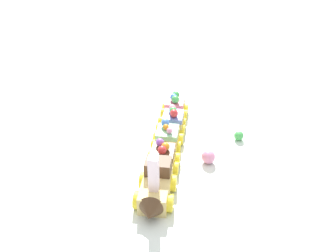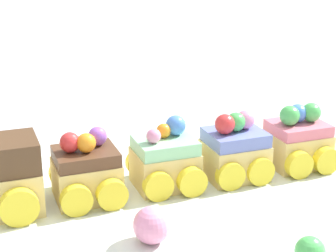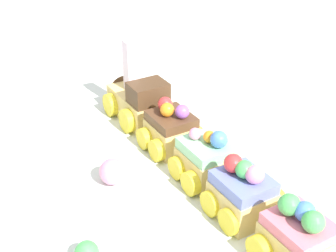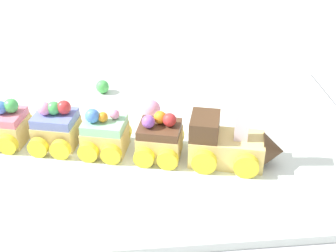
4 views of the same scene
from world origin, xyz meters
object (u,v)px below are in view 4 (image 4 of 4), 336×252
cake_car_strawberry (5,125)px  cake_car_chocolate (160,139)px  cake_car_mint (105,135)px  cake_train_locomotive (232,144)px  gumball_pink (151,109)px  gumball_green (102,87)px  cake_car_blueberry (56,129)px

cake_car_strawberry → cake_car_chocolate: bearing=-0.0°
cake_car_mint → cake_train_locomotive: bearing=0.1°
cake_car_chocolate → cake_car_mint: cake_car_mint is taller
cake_car_chocolate → cake_car_mint: (-0.08, 0.02, -0.00)m
gumball_pink → gumball_green: gumball_pink is taller
cake_car_mint → gumball_green: (-0.01, 0.18, -0.01)m
cake_car_blueberry → gumball_pink: (0.14, 0.06, -0.01)m
cake_train_locomotive → cake_car_mint: size_ratio=1.60×
cake_car_strawberry → gumball_green: cake_car_strawberry is taller
gumball_green → cake_train_locomotive: bearing=-50.8°
gumball_green → cake_car_blueberry: bearing=-110.8°
cake_car_chocolate → cake_car_mint: bearing=-179.8°
cake_train_locomotive → cake_car_strawberry: bearing=180.0°
cake_car_mint → cake_car_blueberry: bearing=179.5°
cake_car_mint → gumball_green: size_ratio=3.62×
cake_car_chocolate → cake_car_blueberry: size_ratio=1.00×
gumball_green → gumball_pink: bearing=-50.3°
cake_train_locomotive → cake_car_chocolate: bearing=-180.0°
cake_car_chocolate → gumball_pink: cake_car_chocolate is taller
cake_car_mint → cake_car_strawberry: same height
cake_car_chocolate → cake_car_strawberry: cake_car_strawberry is taller
cake_train_locomotive → cake_car_chocolate: size_ratio=1.60×
gumball_pink → cake_car_blueberry: bearing=-155.3°
gumball_pink → gumball_green: (-0.08, 0.10, -0.00)m
cake_car_blueberry → cake_car_strawberry: (-0.08, 0.02, -0.00)m
cake_car_chocolate → cake_train_locomotive: bearing=0.0°
cake_car_strawberry → gumball_pink: (0.22, 0.05, -0.01)m
cake_train_locomotive → cake_car_blueberry: (-0.24, 0.06, -0.00)m
cake_car_blueberry → cake_car_chocolate: bearing=-0.1°
cake_train_locomotive → gumball_green: size_ratio=5.79×
cake_car_blueberry → gumball_green: cake_car_blueberry is taller
cake_car_mint → cake_car_chocolate: bearing=0.2°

